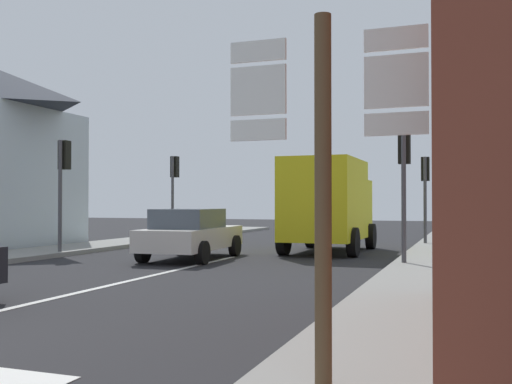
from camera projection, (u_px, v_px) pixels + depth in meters
ground_plane at (205, 264)px, 16.02m from camera, size 80.00×80.00×0.00m
sidewalk_right at (434, 280)px, 12.09m from camera, size 2.34×44.00×0.14m
lane_centre_stripe at (124, 282)px, 12.26m from camera, size 0.16×12.00×0.01m
sedan_far at (191, 233)px, 17.23m from camera, size 2.16×4.29×1.47m
delivery_truck at (328, 203)px, 19.70m from camera, size 2.48×5.00×3.05m
route_sign_post at (323, 172)px, 4.85m from camera, size 1.66×0.14×3.20m
traffic_light_near_right at (404, 165)px, 15.14m from camera, size 0.30×0.49×3.54m
traffic_light_far_right at (425, 180)px, 22.31m from camera, size 0.30×0.49×3.37m
traffic_light_far_left at (174, 178)px, 25.43m from camera, size 0.30×0.49×3.64m
traffic_light_near_left at (63, 170)px, 18.49m from camera, size 0.30×0.49×3.59m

